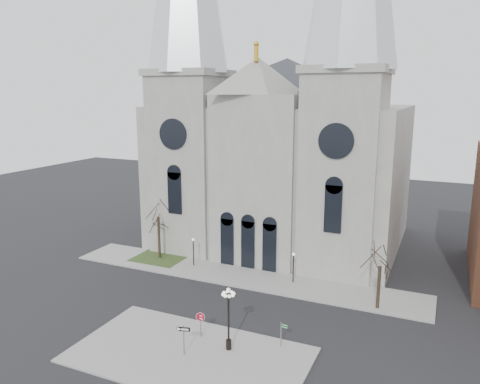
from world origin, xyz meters
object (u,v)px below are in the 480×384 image
at_px(globe_lamp, 228,311).
at_px(one_way_sign, 184,335).
at_px(stop_sign, 201,319).
at_px(street_name_sign, 282,332).

xyz_separation_m(globe_lamp, one_way_sign, (-2.79, -2.06, -1.62)).
distance_m(stop_sign, one_way_sign, 2.80).
distance_m(globe_lamp, street_name_sign, 4.63).
height_order(stop_sign, street_name_sign, stop_sign).
distance_m(one_way_sign, street_name_sign, 7.65).
height_order(stop_sign, globe_lamp, globe_lamp).
bearing_deg(one_way_sign, globe_lamp, 20.34).
bearing_deg(stop_sign, one_way_sign, -81.99).
distance_m(stop_sign, globe_lamp, 3.38).
bearing_deg(street_name_sign, stop_sign, -163.88).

